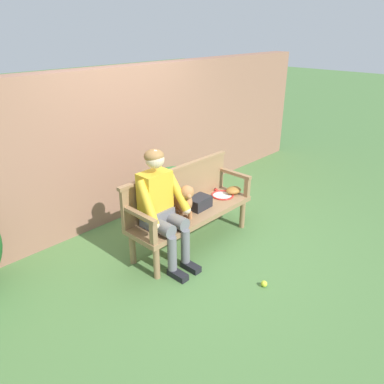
# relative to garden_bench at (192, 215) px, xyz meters

# --- Properties ---
(ground_plane) EXTENTS (40.00, 40.00, 0.00)m
(ground_plane) POSITION_rel_garden_bench_xyz_m (0.00, 0.00, -0.39)
(ground_plane) COLOR #4C753D
(brick_garden_fence) EXTENTS (8.00, 0.30, 2.01)m
(brick_garden_fence) POSITION_rel_garden_bench_xyz_m (0.00, 1.35, 0.61)
(brick_garden_fence) COLOR #936651
(brick_garden_fence) RESTS_ON ground
(hedge_bush_far_right) EXTENTS (0.81, 0.74, 0.55)m
(hedge_bush_far_right) POSITION_rel_garden_bench_xyz_m (0.66, 1.00, -0.11)
(hedge_bush_far_right) COLOR #337538
(hedge_bush_far_right) RESTS_ON ground
(garden_bench) EXTENTS (1.67, 0.52, 0.45)m
(garden_bench) POSITION_rel_garden_bench_xyz_m (0.00, 0.00, 0.00)
(garden_bench) COLOR #93704C
(garden_bench) RESTS_ON ground
(bench_backrest) EXTENTS (1.71, 0.06, 0.50)m
(bench_backrest) POSITION_rel_garden_bench_xyz_m (0.00, 0.23, 0.31)
(bench_backrest) COLOR #93704C
(bench_backrest) RESTS_ON garden_bench
(bench_armrest_left_end) EXTENTS (0.06, 0.52, 0.28)m
(bench_armrest_left_end) POSITION_rel_garden_bench_xyz_m (-0.79, -0.09, 0.26)
(bench_armrest_left_end) COLOR #93704C
(bench_armrest_left_end) RESTS_ON garden_bench
(bench_armrest_right_end) EXTENTS (0.06, 0.52, 0.28)m
(bench_armrest_right_end) POSITION_rel_garden_bench_xyz_m (0.79, -0.09, 0.26)
(bench_armrest_right_end) COLOR #93704C
(bench_armrest_right_end) RESTS_ON garden_bench
(person_seated) EXTENTS (0.56, 0.66, 1.32)m
(person_seated) POSITION_rel_garden_bench_xyz_m (-0.50, -0.02, 0.33)
(person_seated) COLOR black
(person_seated) RESTS_ON ground
(dog_on_bench) EXTENTS (0.32, 0.42, 0.43)m
(dog_on_bench) POSITION_rel_garden_bench_xyz_m (-0.17, -0.03, 0.27)
(dog_on_bench) COLOR #AD7042
(dog_on_bench) RESTS_ON garden_bench
(tennis_racket) EXTENTS (0.38, 0.58, 0.03)m
(tennis_racket) POSITION_rel_garden_bench_xyz_m (0.60, 0.04, 0.07)
(tennis_racket) COLOR red
(tennis_racket) RESTS_ON garden_bench
(baseball_glove) EXTENTS (0.24, 0.20, 0.09)m
(baseball_glove) POSITION_rel_garden_bench_xyz_m (0.75, -0.04, 0.10)
(baseball_glove) COLOR #9E6B2D
(baseball_glove) RESTS_ON garden_bench
(sports_bag) EXTENTS (0.29, 0.21, 0.14)m
(sports_bag) POSITION_rel_garden_bench_xyz_m (0.12, -0.00, 0.13)
(sports_bag) COLOR #232328
(sports_bag) RESTS_ON garden_bench
(tennis_ball) EXTENTS (0.07, 0.07, 0.07)m
(tennis_ball) POSITION_rel_garden_bench_xyz_m (-0.09, -1.12, -0.36)
(tennis_ball) COLOR #CCDB33
(tennis_ball) RESTS_ON ground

